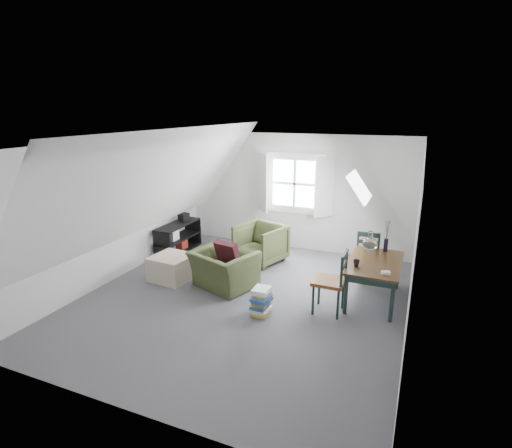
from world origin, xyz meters
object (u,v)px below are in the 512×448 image
at_px(armchair_near, 224,287).
at_px(ottoman, 172,267).
at_px(dining_chair_near, 332,281).
at_px(armchair_far, 260,262).
at_px(magazine_stack, 261,301).
at_px(dining_chair_far, 368,253).
at_px(media_shelf, 177,240).
at_px(dining_table, 375,267).

xyz_separation_m(armchair_near, ottoman, (-1.02, -0.06, 0.22)).
bearing_deg(dining_chair_near, armchair_far, -117.83).
height_order(ottoman, magazine_stack, ottoman).
relative_size(armchair_far, ottoman, 1.29).
bearing_deg(dining_chair_far, magazine_stack, 43.40).
relative_size(armchair_near, media_shelf, 0.82).
bearing_deg(dining_table, media_shelf, 167.61).
distance_m(dining_table, media_shelf, 4.25).
height_order(dining_table, magazine_stack, dining_table).
bearing_deg(media_shelf, dining_table, -13.96).
xyz_separation_m(dining_chair_far, magazine_stack, (-1.29, -1.96, -0.28)).
relative_size(armchair_near, ottoman, 1.50).
distance_m(dining_chair_near, magazine_stack, 1.10).
height_order(dining_table, dining_chair_far, dining_chair_far).
relative_size(armchair_near, dining_chair_far, 1.07).
height_order(armchair_near, ottoman, ottoman).
distance_m(dining_chair_far, magazine_stack, 2.36).
bearing_deg(media_shelf, armchair_far, 0.36).
bearing_deg(ottoman, dining_chair_near, -2.12).
distance_m(dining_chair_far, media_shelf, 3.98).
distance_m(armchair_far, magazine_stack, 2.15).
xyz_separation_m(dining_chair_near, media_shelf, (-3.63, 1.35, -0.23)).
bearing_deg(dining_chair_near, media_shelf, -97.75).
relative_size(armchair_far, dining_table, 0.64).
height_order(armchair_far, dining_chair_far, dining_chair_far).
bearing_deg(magazine_stack, ottoman, 163.63).
height_order(ottoman, dining_chair_far, dining_chair_far).
distance_m(armchair_far, dining_chair_near, 2.37).
xyz_separation_m(armchair_far, dining_table, (2.31, -0.87, 0.58)).
bearing_deg(dining_chair_far, ottoman, 9.60).
bearing_deg(armchair_far, dining_chair_near, -21.95).
relative_size(dining_chair_far, dining_chair_near, 0.95).
distance_m(dining_table, magazine_stack, 1.90).
distance_m(ottoman, dining_chair_far, 3.56).
bearing_deg(ottoman, magazine_stack, -16.37).
bearing_deg(dining_table, dining_chair_far, 100.80).
relative_size(armchair_far, dining_chair_far, 0.92).
xyz_separation_m(ottoman, media_shelf, (-0.70, 1.24, 0.06)).
bearing_deg(armchair_far, magazine_stack, -49.08).
relative_size(armchair_far, magazine_stack, 2.09).
xyz_separation_m(armchair_near, dining_chair_far, (2.25, 1.31, 0.49)).
bearing_deg(dining_table, magazine_stack, -146.03).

